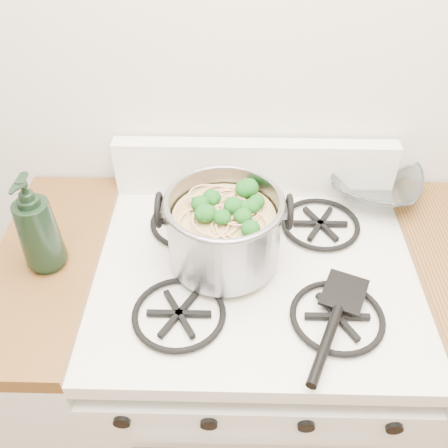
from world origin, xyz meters
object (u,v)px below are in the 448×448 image
gas_range (249,375)px  glass_bowl (374,188)px  stock_pot (224,230)px  spatula (345,290)px  bottle (36,224)px

gas_range → glass_bowl: (0.33, 0.28, 0.50)m
stock_pot → spatula: 0.30m
spatula → glass_bowl: (0.14, 0.37, 0.00)m
gas_range → spatula: (0.19, -0.09, 0.50)m
spatula → bottle: size_ratio=1.24×
gas_range → spatula: 0.54m
stock_pot → spatula: (0.27, -0.11, -0.07)m
stock_pot → glass_bowl: 0.49m
gas_range → bottle: bearing=-178.7°
glass_bowl → gas_range: bearing=-139.8°
stock_pot → glass_bowl: (0.41, 0.26, -0.07)m
bottle → gas_range: bearing=7.2°
gas_range → stock_pot: stock_pot is taller
bottle → spatula: bearing=-0.8°
stock_pot → spatula: size_ratio=0.96×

